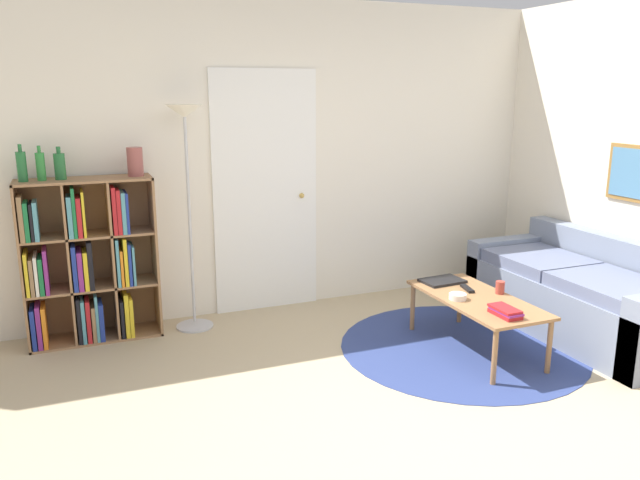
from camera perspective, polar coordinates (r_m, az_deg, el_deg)
ground_plane at (r=3.58m, az=11.34°, el=-18.03°), size 14.00×14.00×0.00m
wall_back at (r=5.36m, az=-3.11°, el=7.37°), size 7.66×0.11×2.60m
wall_right at (r=5.60m, az=25.38°, el=6.47°), size 0.08×5.50×2.60m
rug at (r=4.82m, az=12.84°, el=-9.49°), size 1.80×1.80×0.01m
bookshelf at (r=4.99m, az=-20.59°, el=-2.07°), size 0.96×0.34×1.24m
floor_lamp at (r=4.86m, az=-12.14°, el=7.99°), size 0.29×0.29×1.76m
couch at (r=5.36m, az=23.04°, el=-4.76°), size 0.83×1.84×0.73m
coffee_table at (r=4.67m, az=14.12°, el=-5.56°), size 0.52×1.11×0.41m
laptop at (r=4.96m, az=11.11°, el=-3.68°), size 0.34×0.25×0.02m
bowl at (r=4.58m, az=12.48°, el=-5.07°), size 0.12×0.12×0.04m
book_stack_on_table at (r=4.33m, az=16.58°, el=-6.30°), size 0.12×0.23×0.06m
cup at (r=4.77m, az=16.14°, el=-4.19°), size 0.07×0.07×0.09m
remote at (r=4.81m, az=13.31°, el=-4.34°), size 0.08×0.18×0.02m
bottle_left at (r=4.86m, az=-25.61°, el=6.11°), size 0.07×0.07×0.26m
bottle_middle at (r=4.86m, az=-24.18°, el=6.18°), size 0.06×0.06×0.25m
bottle_right at (r=4.87m, az=-22.69°, el=6.27°), size 0.08×0.08×0.24m
vase_on_shelf at (r=4.88m, az=-16.55°, el=6.87°), size 0.12×0.12×0.21m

